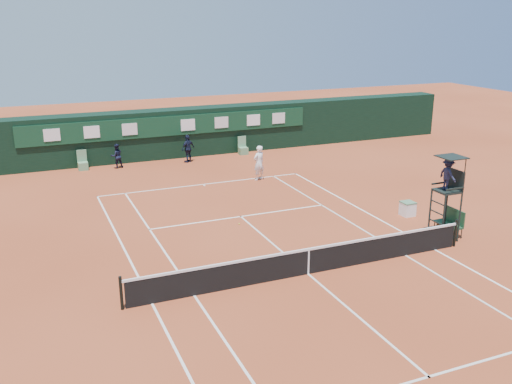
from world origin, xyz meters
The scene contains 14 objects.
ground centered at (0.00, 0.00, 0.00)m, with size 90.00×90.00×0.00m, color #A84827.
court_lines centered at (0.00, 0.00, 0.01)m, with size 11.05×23.85×0.01m.
tennis_net centered at (0.00, 0.00, 0.51)m, with size 12.90×0.10×1.10m.
back_wall centered at (0.00, 18.74, 1.51)m, with size 40.00×1.65×3.00m.
linesman_chair_left centered at (-5.50, 17.48, 0.32)m, with size 0.55×0.50×1.15m.
linesman_chair_right centered at (4.50, 17.48, 0.32)m, with size 0.55×0.50×1.15m.
umpire_chair centered at (6.45, 0.74, 2.46)m, with size 0.96×0.95×3.42m.
player_bench centered at (7.11, 1.07, 0.60)m, with size 0.56×1.20×1.10m.
tennis_bag centered at (7.32, 1.44, 0.16)m, with size 0.37×0.84×0.31m, color black.
cooler centered at (6.94, 3.64, 0.33)m, with size 0.57×0.57×0.65m.
tennis_ball centered at (-0.43, 5.49, 0.03)m, with size 0.06×0.06×0.06m, color #CBE535.
player centered at (3.08, 11.55, 0.95)m, with size 0.70×0.46×1.91m, color white.
ball_kid_left centered at (-3.59, 17.14, 0.72)m, with size 0.70×0.54×1.44m, color black.
ball_kid_right centered at (0.65, 16.84, 0.85)m, with size 1.00×0.41×1.70m, color black.
Camera 1 is at (-8.68, -15.93, 8.60)m, focal length 40.00 mm.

